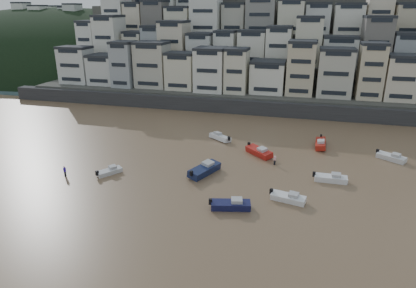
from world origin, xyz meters
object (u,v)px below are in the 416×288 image
(boat_c, at_px, (204,168))
(person_blue, at_px, (65,171))
(boat_j, at_px, (109,171))
(boat_b, at_px, (288,197))
(boat_e, at_px, (259,151))
(boat_i, at_px, (321,143))
(boat_g, at_px, (391,156))
(boat_d, at_px, (331,177))
(boat_h, at_px, (220,136))
(boat_a, at_px, (231,204))
(person_pink, at_px, (275,160))

(boat_c, relative_size, person_blue, 4.00)
(boat_j, xyz_separation_m, boat_b, (28.33, -1.79, 0.11))
(boat_e, height_order, boat_i, boat_e)
(boat_g, bearing_deg, boat_d, -98.80)
(boat_j, distance_m, boat_b, 28.39)
(boat_i, height_order, boat_c, boat_c)
(boat_i, distance_m, person_blue, 46.35)
(boat_h, bearing_deg, boat_a, 140.87)
(boat_c, bearing_deg, boat_j, 127.77)
(boat_j, bearing_deg, boat_i, -21.94)
(person_blue, bearing_deg, boat_g, 21.78)
(boat_d, bearing_deg, boat_h, 145.10)
(boat_a, relative_size, person_blue, 3.30)
(boat_e, distance_m, boat_c, 12.77)
(boat_h, height_order, person_pink, person_pink)
(boat_e, bearing_deg, boat_j, -104.08)
(boat_j, relative_size, person_pink, 2.53)
(boat_b, distance_m, person_blue, 34.73)
(boat_e, bearing_deg, boat_c, -82.65)
(boat_g, bearing_deg, person_pink, -126.20)
(boat_h, bearing_deg, boat_j, 91.88)
(boat_d, xyz_separation_m, boat_i, (-1.22, 15.49, 0.12))
(boat_j, bearing_deg, person_pink, -32.34)
(boat_i, height_order, boat_h, boat_i)
(boat_a, height_order, boat_b, boat_a)
(boat_b, bearing_deg, boat_d, 66.66)
(boat_j, xyz_separation_m, boat_a, (21.08, -5.80, 0.18))
(boat_b, height_order, boat_g, boat_g)
(boat_d, distance_m, boat_h, 25.38)
(boat_g, xyz_separation_m, boat_h, (-31.50, 2.78, 0.03))
(boat_j, relative_size, boat_i, 0.71)
(boat_d, relative_size, person_blue, 3.07)
(boat_e, relative_size, boat_i, 1.00)
(boat_h, relative_size, person_blue, 3.16)
(boat_e, relative_size, boat_j, 1.42)
(boat_h, relative_size, person_pink, 3.16)
(boat_a, bearing_deg, boat_j, 151.41)
(boat_e, height_order, person_pink, person_pink)
(boat_j, bearing_deg, boat_c, -39.98)
(boat_i, bearing_deg, boat_e, -54.39)
(boat_i, height_order, person_blue, person_blue)
(boat_j, bearing_deg, boat_g, -33.51)
(boat_e, relative_size, boat_h, 1.14)
(boat_h, bearing_deg, boat_c, 129.30)
(boat_b, relative_size, boat_g, 0.98)
(boat_a, bearing_deg, person_blue, 160.04)
(boat_h, bearing_deg, boat_d, -179.93)
(boat_d, bearing_deg, person_pink, 153.44)
(person_blue, bearing_deg, boat_i, 31.65)
(boat_i, distance_m, person_pink, 13.49)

